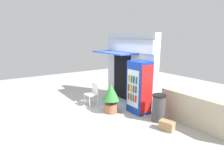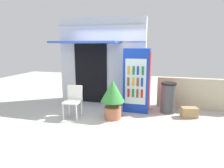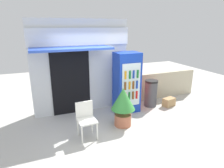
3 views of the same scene
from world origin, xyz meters
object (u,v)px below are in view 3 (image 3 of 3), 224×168
Objects in this scene: cardboard_box at (169,102)px; trash_bin at (151,93)px; drink_cooler at (127,82)px; potted_plant_near_shop at (123,103)px; plastic_chair at (86,117)px.

trash_bin is at bearing 156.08° from cardboard_box.
drink_cooler is 1.75× the size of potted_plant_near_shop.
drink_cooler is 1.73m from cardboard_box.
trash_bin is (2.55, 1.06, -0.06)m from plastic_chair.
potted_plant_near_shop is (-0.54, -0.87, -0.30)m from drink_cooler.
cardboard_box is (2.05, 0.64, -0.51)m from potted_plant_near_shop.
drink_cooler reaches higher than plastic_chair.
drink_cooler is at bearing 32.59° from plastic_chair.
potted_plant_near_shop is at bearing -148.47° from trash_bin.
trash_bin is 0.71m from cardboard_box.
potted_plant_near_shop is at bearing 8.73° from plastic_chair.
plastic_chair is 2.76m from trash_bin.
trash_bin is 2.12× the size of cardboard_box.
plastic_chair is 0.82× the size of potted_plant_near_shop.
plastic_chair is at bearing -165.58° from cardboard_box.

